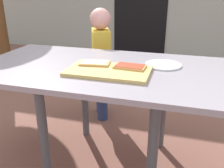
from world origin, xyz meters
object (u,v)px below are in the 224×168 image
Objects in this scene: dining_table at (111,79)px; pizza_slice_far_left at (95,63)px; pizza_slice_far_right at (130,66)px; plate_white_right at (163,65)px; child_left at (101,58)px; cutting_board at (108,71)px.

pizza_slice_far_left reaches higher than dining_table.
dining_table is 0.16m from pizza_slice_far_right.
dining_table is 7.57× the size of plate_white_right.
pizza_slice_far_right is at bearing -59.52° from child_left.
cutting_board is (0.02, -0.09, 0.08)m from dining_table.
cutting_board is 2.46× the size of pizza_slice_far_left.
child_left is at bearing 137.31° from plate_white_right.
dining_table is 0.13m from pizza_slice_far_left.
cutting_board is 0.12m from pizza_slice_far_right.
cutting_board is at bearing -149.97° from pizza_slice_far_right.
cutting_board is 0.34m from plate_white_right.
dining_table is 8.87× the size of pizza_slice_far_left.
cutting_board is at bearing -33.52° from pizza_slice_far_left.
pizza_slice_far_right is at bearing -138.52° from plate_white_right.
plate_white_right is (0.29, 0.11, 0.08)m from dining_table.
dining_table is at bearing 163.68° from pizza_slice_far_right.
pizza_slice_far_left is (-0.20, 0.01, 0.00)m from pizza_slice_far_right.
plate_white_right is (0.27, 0.21, -0.00)m from cutting_board.
pizza_slice_far_right is at bearing -2.04° from pizza_slice_far_left.
pizza_slice_far_right reaches higher than dining_table.
pizza_slice_far_left is at bearing -159.34° from plate_white_right.
plate_white_right is (0.17, 0.15, -0.02)m from pizza_slice_far_right.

